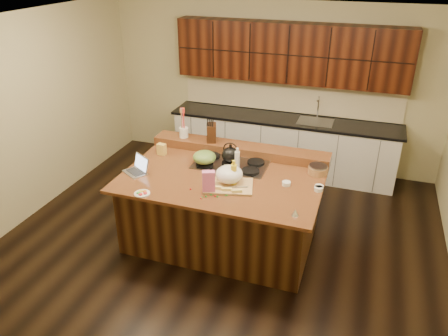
% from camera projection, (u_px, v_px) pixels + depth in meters
% --- Properties ---
extents(room, '(5.52, 5.02, 2.72)m').
position_uv_depth(room, '(223.00, 143.00, 5.09)').
color(room, black).
rests_on(room, ground).
extents(island, '(2.40, 1.60, 0.92)m').
position_uv_depth(island, '(223.00, 208.00, 5.49)').
color(island, black).
rests_on(island, ground).
extents(back_ledge, '(2.40, 0.30, 0.12)m').
position_uv_depth(back_ledge, '(240.00, 149.00, 5.85)').
color(back_ledge, black).
rests_on(back_ledge, island).
extents(cooktop, '(0.92, 0.52, 0.05)m').
position_uv_depth(cooktop, '(230.00, 164.00, 5.53)').
color(cooktop, gray).
rests_on(cooktop, island).
extents(back_counter, '(3.70, 0.66, 2.40)m').
position_uv_depth(back_counter, '(285.00, 114.00, 7.05)').
color(back_counter, silver).
rests_on(back_counter, ground).
extents(kettle, '(0.28, 0.28, 0.20)m').
position_uv_depth(kettle, '(230.00, 155.00, 5.47)').
color(kettle, black).
rests_on(kettle, cooktop).
extents(green_bowl, '(0.33, 0.33, 0.16)m').
position_uv_depth(green_bowl, '(204.00, 157.00, 5.46)').
color(green_bowl, '#547830').
rests_on(green_bowl, cooktop).
extents(laptop, '(0.37, 0.35, 0.20)m').
position_uv_depth(laptop, '(138.00, 168.00, 5.35)').
color(laptop, '#B7B7BC').
rests_on(laptop, island).
extents(oil_bottle, '(0.08, 0.08, 0.27)m').
position_uv_depth(oil_bottle, '(234.00, 175.00, 5.00)').
color(oil_bottle, yellow).
rests_on(oil_bottle, island).
extents(vinegar_bottle, '(0.08, 0.08, 0.25)m').
position_uv_depth(vinegar_bottle, '(237.00, 161.00, 5.36)').
color(vinegar_bottle, silver).
rests_on(vinegar_bottle, island).
extents(wooden_tray, '(0.63, 0.52, 0.22)m').
position_uv_depth(wooden_tray, '(229.00, 177.00, 5.04)').
color(wooden_tray, tan).
rests_on(wooden_tray, island).
extents(ramekin_a, '(0.13, 0.13, 0.04)m').
position_uv_depth(ramekin_a, '(319.00, 187.00, 4.98)').
color(ramekin_a, white).
rests_on(ramekin_a, island).
extents(ramekin_b, '(0.11, 0.11, 0.04)m').
position_uv_depth(ramekin_b, '(319.00, 189.00, 4.95)').
color(ramekin_b, white).
rests_on(ramekin_b, island).
extents(ramekin_c, '(0.13, 0.13, 0.04)m').
position_uv_depth(ramekin_c, '(286.00, 183.00, 5.06)').
color(ramekin_c, white).
rests_on(ramekin_c, island).
extents(strainer_bowl, '(0.31, 0.31, 0.09)m').
position_uv_depth(strainer_bowl, '(318.00, 170.00, 5.31)').
color(strainer_bowl, '#996B3F').
rests_on(strainer_bowl, island).
extents(kitchen_timer, '(0.09, 0.09, 0.07)m').
position_uv_depth(kitchen_timer, '(295.00, 212.00, 4.48)').
color(kitchen_timer, silver).
rests_on(kitchen_timer, island).
extents(pink_bag, '(0.16, 0.12, 0.27)m').
position_uv_depth(pink_bag, '(209.00, 182.00, 4.86)').
color(pink_bag, '#D765A0').
rests_on(pink_bag, island).
extents(candy_plate, '(0.23, 0.23, 0.01)m').
position_uv_depth(candy_plate, '(142.00, 193.00, 4.88)').
color(candy_plate, white).
rests_on(candy_plate, island).
extents(package_box, '(0.12, 0.09, 0.15)m').
position_uv_depth(package_box, '(162.00, 149.00, 5.79)').
color(package_box, '#DEBA4E').
rests_on(package_box, island).
extents(utensil_crock, '(0.14, 0.14, 0.14)m').
position_uv_depth(utensil_crock, '(184.00, 132.00, 6.02)').
color(utensil_crock, white).
rests_on(utensil_crock, back_ledge).
extents(knife_block, '(0.17, 0.22, 0.24)m').
position_uv_depth(knife_block, '(212.00, 133.00, 5.88)').
color(knife_block, black).
rests_on(knife_block, back_ledge).
extents(gumdrop_0, '(0.02, 0.02, 0.02)m').
position_uv_depth(gumdrop_0, '(191.00, 189.00, 4.97)').
color(gumdrop_0, red).
rests_on(gumdrop_0, island).
extents(gumdrop_1, '(0.02, 0.02, 0.02)m').
position_uv_depth(gumdrop_1, '(221.00, 191.00, 4.92)').
color(gumdrop_1, '#198C26').
rests_on(gumdrop_1, island).
extents(gumdrop_2, '(0.02, 0.02, 0.02)m').
position_uv_depth(gumdrop_2, '(216.00, 192.00, 4.90)').
color(gumdrop_2, red).
rests_on(gumdrop_2, island).
extents(gumdrop_3, '(0.02, 0.02, 0.02)m').
position_uv_depth(gumdrop_3, '(226.00, 195.00, 4.84)').
color(gumdrop_3, '#198C26').
rests_on(gumdrop_3, island).
extents(gumdrop_4, '(0.02, 0.02, 0.02)m').
position_uv_depth(gumdrop_4, '(215.00, 191.00, 4.92)').
color(gumdrop_4, red).
rests_on(gumdrop_4, island).
extents(gumdrop_5, '(0.02, 0.02, 0.02)m').
position_uv_depth(gumdrop_5, '(217.00, 197.00, 4.82)').
color(gumdrop_5, '#198C26').
rests_on(gumdrop_5, island).
extents(gumdrop_6, '(0.02, 0.02, 0.02)m').
position_uv_depth(gumdrop_6, '(201.00, 198.00, 4.79)').
color(gumdrop_6, red).
rests_on(gumdrop_6, island).
extents(gumdrop_7, '(0.02, 0.02, 0.02)m').
position_uv_depth(gumdrop_7, '(211.00, 195.00, 4.85)').
color(gumdrop_7, '#198C26').
rests_on(gumdrop_7, island).
extents(gumdrop_8, '(0.02, 0.02, 0.02)m').
position_uv_depth(gumdrop_8, '(211.00, 190.00, 4.95)').
color(gumdrop_8, red).
rests_on(gumdrop_8, island).
extents(gumdrop_9, '(0.02, 0.02, 0.02)m').
position_uv_depth(gumdrop_9, '(202.00, 198.00, 4.80)').
color(gumdrop_9, '#198C26').
rests_on(gumdrop_9, island).
extents(gumdrop_10, '(0.02, 0.02, 0.02)m').
position_uv_depth(gumdrop_10, '(214.00, 190.00, 4.95)').
color(gumdrop_10, red).
rests_on(gumdrop_10, island).
extents(gumdrop_11, '(0.02, 0.02, 0.02)m').
position_uv_depth(gumdrop_11, '(206.00, 196.00, 4.82)').
color(gumdrop_11, '#198C26').
rests_on(gumdrop_11, island).
extents(gumdrop_12, '(0.02, 0.02, 0.02)m').
position_uv_depth(gumdrop_12, '(215.00, 196.00, 4.83)').
color(gumdrop_12, red).
rests_on(gumdrop_12, island).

